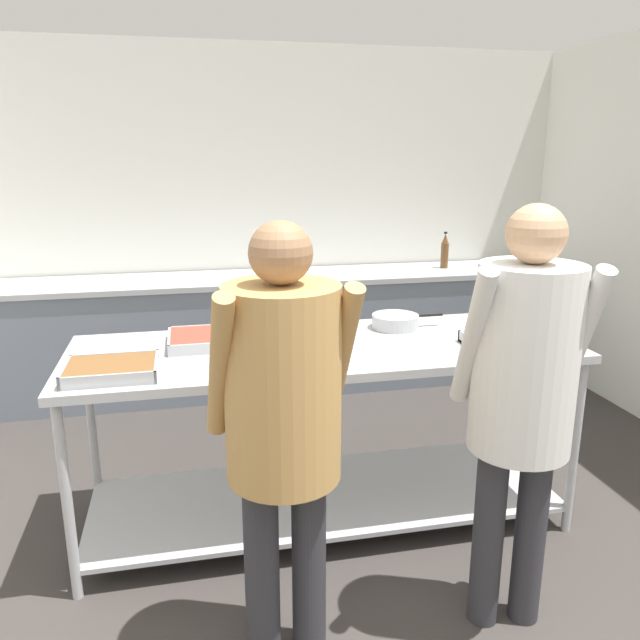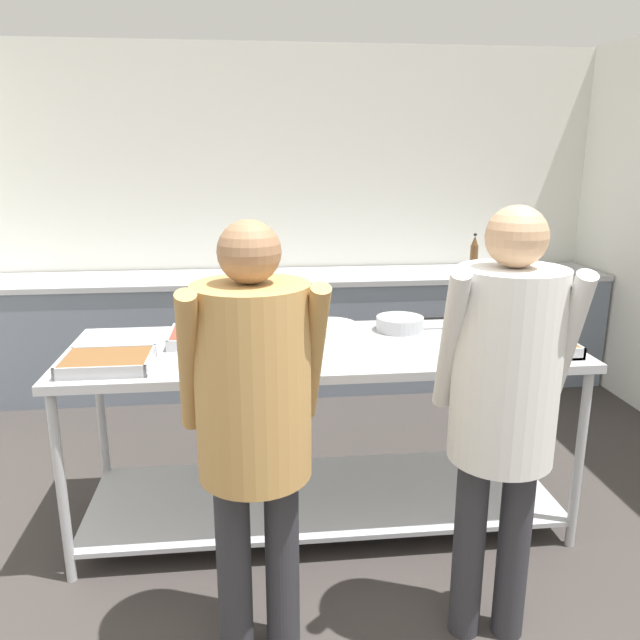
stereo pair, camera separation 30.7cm
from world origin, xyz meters
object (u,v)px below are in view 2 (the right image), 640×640
at_px(guest_serving_left, 254,405).
at_px(plate_stack, 331,328).
at_px(water_bottle, 474,254).
at_px(serving_tray_greens, 213,336).
at_px(guest_serving_right, 504,388).
at_px(broccoli_bowl, 284,345).
at_px(serving_tray_roast, 521,347).
at_px(sauce_pan, 400,323).
at_px(serving_tray_vegetables, 107,362).

bearing_deg(guest_serving_left, plate_stack, 69.29).
distance_m(guest_serving_left, water_bottle, 3.32).
bearing_deg(serving_tray_greens, guest_serving_right, -42.94).
bearing_deg(serving_tray_greens, broccoli_bowl, -33.12).
xyz_separation_m(serving_tray_greens, water_bottle, (1.98, 1.82, 0.09)).
xyz_separation_m(serving_tray_greens, broccoli_bowl, (0.34, -0.22, 0.01)).
xyz_separation_m(serving_tray_roast, guest_serving_left, (-1.24, -0.64, 0.04)).
relative_size(sauce_pan, guest_serving_right, 0.23).
xyz_separation_m(broccoli_bowl, serving_tray_roast, (1.09, -0.12, -0.01)).
bearing_deg(guest_serving_left, sauce_pan, 54.16).
bearing_deg(guest_serving_left, guest_serving_right, -1.28).
height_order(serving_tray_vegetables, serving_tray_greens, same).
height_order(plate_stack, serving_tray_roast, serving_tray_roast).
bearing_deg(plate_stack, guest_serving_left, -110.71).
height_order(serving_tray_roast, water_bottle, water_bottle).
relative_size(serving_tray_greens, broccoli_bowl, 2.33).
bearing_deg(guest_serving_left, broccoli_bowl, 79.23).
distance_m(serving_tray_vegetables, sauce_pan, 1.46).
distance_m(broccoli_bowl, water_bottle, 2.62).
distance_m(broccoli_bowl, sauce_pan, 0.69).
relative_size(sauce_pan, serving_tray_roast, 0.79).
bearing_deg(serving_tray_greens, water_bottle, 42.59).
bearing_deg(guest_serving_right, broccoli_bowl, 133.40).
distance_m(guest_serving_right, water_bottle, 2.96).
height_order(serving_tray_roast, guest_serving_right, guest_serving_right).
height_order(guest_serving_left, guest_serving_right, guest_serving_right).
distance_m(broccoli_bowl, plate_stack, 0.40).
height_order(plate_stack, guest_serving_right, guest_serving_right).
bearing_deg(serving_tray_roast, serving_tray_greens, 166.46).
height_order(guest_serving_left, water_bottle, guest_serving_left).
xyz_separation_m(serving_tray_vegetables, guest_serving_left, (0.63, -0.63, 0.04)).
relative_size(serving_tray_vegetables, plate_stack, 1.40).
height_order(serving_tray_greens, plate_stack, serving_tray_greens).
bearing_deg(guest_serving_left, serving_tray_vegetables, 134.98).
xyz_separation_m(serving_tray_vegetables, sauce_pan, (1.39, 0.44, 0.01)).
bearing_deg(sauce_pan, plate_stack, 179.41).
distance_m(guest_serving_left, guest_serving_right, 0.89).
bearing_deg(broccoli_bowl, water_bottle, 51.15).
bearing_deg(serving_tray_roast, sauce_pan, 137.79).
distance_m(serving_tray_vegetables, broccoli_bowl, 0.78).
xyz_separation_m(broccoli_bowl, water_bottle, (1.64, 2.04, 0.08)).
height_order(serving_tray_vegetables, broccoli_bowl, broccoli_bowl).
bearing_deg(broccoli_bowl, plate_stack, 49.73).
xyz_separation_m(broccoli_bowl, plate_stack, (0.26, 0.31, -0.01)).
height_order(serving_tray_greens, sauce_pan, sauce_pan).
relative_size(sauce_pan, water_bottle, 1.30).
xyz_separation_m(serving_tray_vegetables, guest_serving_right, (1.51, -0.65, 0.07)).
bearing_deg(guest_serving_right, plate_stack, 113.87).
bearing_deg(serving_tray_greens, serving_tray_roast, -13.54).
height_order(broccoli_bowl, guest_serving_left, guest_serving_left).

